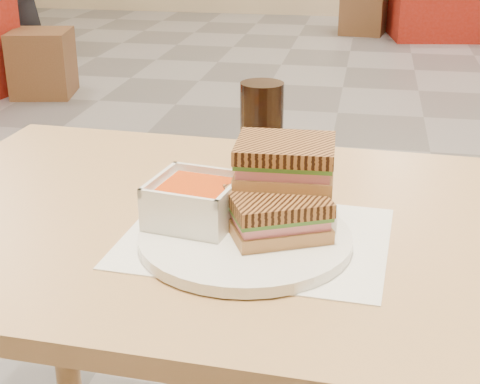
% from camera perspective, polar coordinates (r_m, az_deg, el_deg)
% --- Properties ---
extents(main_table, '(1.23, 0.76, 0.75)m').
position_cam_1_polar(main_table, '(1.07, 3.85, -8.03)').
color(main_table, '#A2774D').
rests_on(main_table, ground).
extents(tray_liner, '(0.37, 0.30, 0.00)m').
position_cam_1_polar(tray_liner, '(0.97, 1.31, -3.68)').
color(tray_liner, white).
rests_on(tray_liner, main_table).
extents(plate, '(0.29, 0.29, 0.02)m').
position_cam_1_polar(plate, '(0.94, 0.43, -3.80)').
color(plate, white).
rests_on(plate, tray_liner).
extents(soup_bowl, '(0.13, 0.13, 0.06)m').
position_cam_1_polar(soup_bowl, '(0.97, -3.66, -0.89)').
color(soup_bowl, white).
rests_on(soup_bowl, plate).
extents(panini_lower, '(0.16, 0.15, 0.06)m').
position_cam_1_polar(panini_lower, '(0.93, 3.03, -1.78)').
color(panini_lower, tan).
rests_on(panini_lower, plate).
extents(panini_upper, '(0.14, 0.12, 0.06)m').
position_cam_1_polar(panini_upper, '(0.97, 3.67, 2.45)').
color(panini_upper, tan).
rests_on(panini_upper, panini_lower).
extents(cola_glass, '(0.07, 0.07, 0.15)m').
position_cam_1_polar(cola_glass, '(1.18, 1.76, 5.17)').
color(cola_glass, black).
rests_on(cola_glass, main_table).
extents(bg_chair_0r, '(0.43, 0.43, 0.41)m').
position_cam_1_polar(bg_chair_0r, '(4.76, -15.68, 10.00)').
color(bg_chair_0r, brown).
rests_on(bg_chair_0r, ground).
extents(bg_chair_2l, '(0.45, 0.45, 0.44)m').
position_cam_1_polar(bg_chair_2l, '(6.90, 9.98, 14.30)').
color(bg_chair_2l, brown).
rests_on(bg_chair_2l, ground).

